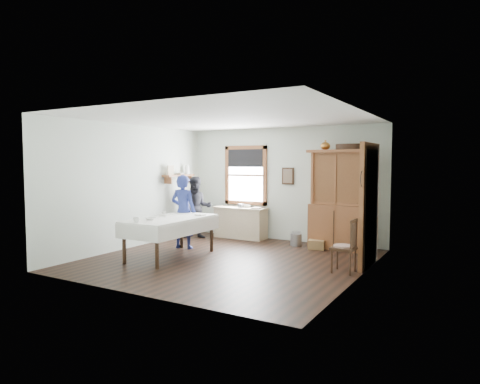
{
  "coord_description": "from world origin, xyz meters",
  "views": [
    {
      "loc": [
        4.24,
        -6.91,
        1.87
      ],
      "look_at": [
        0.08,
        0.3,
        1.29
      ],
      "focal_mm": 32.0,
      "sensor_mm": 36.0,
      "label": 1
    }
  ],
  "objects_px": {
    "china_hutch": "(338,199)",
    "pail": "(296,240)",
    "spindle_chair": "(344,246)",
    "dining_table": "(171,237)",
    "work_counter": "(241,223)",
    "woman_blue": "(183,214)",
    "wicker_basket": "(316,245)",
    "figure_dark": "(197,210)"
  },
  "relations": [
    {
      "from": "china_hutch",
      "to": "spindle_chair",
      "type": "relative_size",
      "value": 2.33
    },
    {
      "from": "dining_table",
      "to": "pail",
      "type": "relative_size",
      "value": 7.25
    },
    {
      "from": "work_counter",
      "to": "china_hutch",
      "type": "distance_m",
      "value": 2.58
    },
    {
      "from": "work_counter",
      "to": "woman_blue",
      "type": "distance_m",
      "value": 1.83
    },
    {
      "from": "woman_blue",
      "to": "figure_dark",
      "type": "bearing_deg",
      "value": -74.84
    },
    {
      "from": "spindle_chair",
      "to": "wicker_basket",
      "type": "height_order",
      "value": "spindle_chair"
    },
    {
      "from": "spindle_chair",
      "to": "wicker_basket",
      "type": "bearing_deg",
      "value": 124.79
    },
    {
      "from": "work_counter",
      "to": "figure_dark",
      "type": "xyz_separation_m",
      "value": [
        -0.91,
        -0.58,
        0.32
      ]
    },
    {
      "from": "china_hutch",
      "to": "woman_blue",
      "type": "xyz_separation_m",
      "value": [
        -2.92,
        -1.65,
        -0.33
      ]
    },
    {
      "from": "spindle_chair",
      "to": "wicker_basket",
      "type": "relative_size",
      "value": 2.71
    },
    {
      "from": "woman_blue",
      "to": "wicker_basket",
      "type": "bearing_deg",
      "value": -159.46
    },
    {
      "from": "dining_table",
      "to": "figure_dark",
      "type": "bearing_deg",
      "value": 111.82
    },
    {
      "from": "work_counter",
      "to": "wicker_basket",
      "type": "distance_m",
      "value": 2.17
    },
    {
      "from": "china_hutch",
      "to": "dining_table",
      "type": "height_order",
      "value": "china_hutch"
    },
    {
      "from": "work_counter",
      "to": "dining_table",
      "type": "distance_m",
      "value": 2.58
    },
    {
      "from": "china_hutch",
      "to": "pail",
      "type": "distance_m",
      "value": 1.31
    },
    {
      "from": "figure_dark",
      "to": "work_counter",
      "type": "bearing_deg",
      "value": -5.12
    },
    {
      "from": "pail",
      "to": "woman_blue",
      "type": "height_order",
      "value": "woman_blue"
    },
    {
      "from": "dining_table",
      "to": "woman_blue",
      "type": "distance_m",
      "value": 0.97
    },
    {
      "from": "work_counter",
      "to": "figure_dark",
      "type": "height_order",
      "value": "figure_dark"
    },
    {
      "from": "pail",
      "to": "dining_table",
      "type": "bearing_deg",
      "value": -125.87
    },
    {
      "from": "dining_table",
      "to": "wicker_basket",
      "type": "bearing_deg",
      "value": 44.39
    },
    {
      "from": "spindle_chair",
      "to": "figure_dark",
      "type": "xyz_separation_m",
      "value": [
        -4.1,
        1.44,
        0.25
      ]
    },
    {
      "from": "spindle_chair",
      "to": "pail",
      "type": "relative_size",
      "value": 3.39
    },
    {
      "from": "work_counter",
      "to": "china_hutch",
      "type": "xyz_separation_m",
      "value": [
        2.48,
        -0.09,
        0.69
      ]
    },
    {
      "from": "dining_table",
      "to": "spindle_chair",
      "type": "relative_size",
      "value": 2.14
    },
    {
      "from": "work_counter",
      "to": "dining_table",
      "type": "height_order",
      "value": "dining_table"
    },
    {
      "from": "spindle_chair",
      "to": "pail",
      "type": "xyz_separation_m",
      "value": [
        -1.61,
        1.79,
        -0.32
      ]
    },
    {
      "from": "spindle_chair",
      "to": "woman_blue",
      "type": "height_order",
      "value": "woman_blue"
    },
    {
      "from": "dining_table",
      "to": "spindle_chair",
      "type": "xyz_separation_m",
      "value": [
        3.3,
        0.55,
        0.07
      ]
    },
    {
      "from": "work_counter",
      "to": "woman_blue",
      "type": "xyz_separation_m",
      "value": [
        -0.44,
        -1.74,
        0.36
      ]
    },
    {
      "from": "dining_table",
      "to": "pail",
      "type": "xyz_separation_m",
      "value": [
        1.69,
        2.34,
        -0.26
      ]
    },
    {
      "from": "woman_blue",
      "to": "work_counter",
      "type": "bearing_deg",
      "value": -111.26
    },
    {
      "from": "dining_table",
      "to": "figure_dark",
      "type": "distance_m",
      "value": 2.17
    },
    {
      "from": "wicker_basket",
      "to": "dining_table",
      "type": "bearing_deg",
      "value": -135.61
    },
    {
      "from": "dining_table",
      "to": "spindle_chair",
      "type": "bearing_deg",
      "value": 9.49
    },
    {
      "from": "china_hutch",
      "to": "pail",
      "type": "height_order",
      "value": "china_hutch"
    },
    {
      "from": "china_hutch",
      "to": "spindle_chair",
      "type": "height_order",
      "value": "china_hutch"
    },
    {
      "from": "spindle_chair",
      "to": "wicker_basket",
      "type": "xyz_separation_m",
      "value": [
        -1.07,
        1.63,
        -0.36
      ]
    },
    {
      "from": "spindle_chair",
      "to": "woman_blue",
      "type": "bearing_deg",
      "value": 176.84
    },
    {
      "from": "dining_table",
      "to": "woman_blue",
      "type": "xyz_separation_m",
      "value": [
        -0.33,
        0.84,
        0.35
      ]
    },
    {
      "from": "wicker_basket",
      "to": "spindle_chair",
      "type": "bearing_deg",
      "value": -56.67
    }
  ]
}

